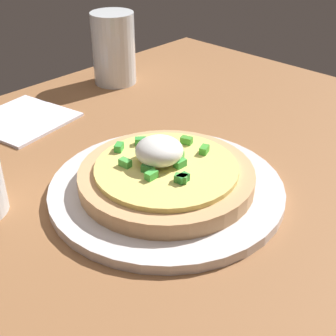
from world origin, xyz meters
TOP-DOWN VIEW (x-y plane):
  - dining_table at (0.00, 0.00)cm, footprint 91.13×65.74cm
  - plate at (0.24, -4.84)cm, footprint 25.41×25.41cm
  - pizza at (0.18, -4.74)cm, footprint 18.87×18.87cm
  - cup_far at (17.99, 24.22)cm, footprint 6.94×6.94cm
  - napkin at (-1.02, 22.42)cm, footprint 14.10×14.10cm

SIDE VIEW (x-z plane):
  - dining_table at x=0.00cm, z-range 0.00..3.20cm
  - napkin at x=-1.02cm, z-range 3.20..3.60cm
  - plate at x=0.24cm, z-range 3.20..4.31cm
  - pizza at x=0.18cm, z-range 3.06..8.29cm
  - cup_far at x=17.99cm, z-range 2.59..14.04cm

